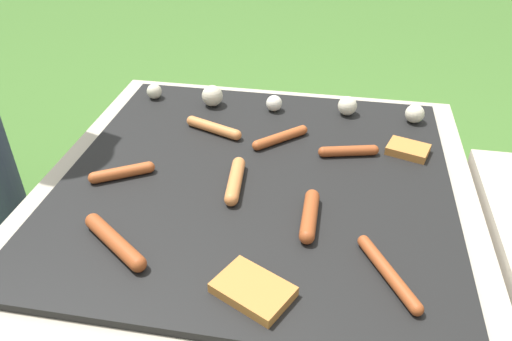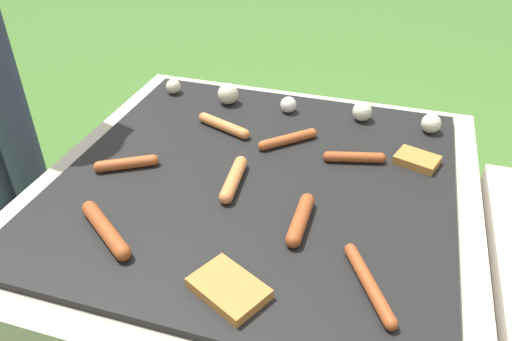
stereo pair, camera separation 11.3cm
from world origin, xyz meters
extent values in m
plane|color=#3D6628|center=(0.00, 0.00, 0.00)|extent=(14.00, 14.00, 0.00)
cube|color=#A89E8C|center=(0.00, 0.00, 0.19)|extent=(0.99, 0.99, 0.38)
cube|color=black|center=(0.00, 0.00, 0.39)|extent=(0.87, 0.87, 0.02)
cylinder|color=#2D334C|center=(-0.81, 0.15, 0.38)|extent=(0.11, 0.11, 0.76)
cylinder|color=#93421E|center=(0.13, -0.13, 0.41)|extent=(0.03, 0.13, 0.03)
sphere|color=#93421E|center=(0.13, -0.07, 0.41)|extent=(0.03, 0.03, 0.03)
sphere|color=#93421E|center=(0.13, -0.20, 0.41)|extent=(0.03, 0.03, 0.03)
cylinder|color=#93421E|center=(0.20, 0.13, 0.41)|extent=(0.13, 0.05, 0.03)
sphere|color=#93421E|center=(0.14, 0.12, 0.41)|extent=(0.03, 0.03, 0.03)
sphere|color=#93421E|center=(0.27, 0.15, 0.41)|extent=(0.03, 0.03, 0.03)
cylinder|color=#93421E|center=(-0.22, -0.27, 0.41)|extent=(0.15, 0.12, 0.03)
sphere|color=#93421E|center=(-0.29, -0.23, 0.41)|extent=(0.03, 0.03, 0.03)
sphere|color=#93421E|center=(-0.16, -0.32, 0.41)|extent=(0.03, 0.03, 0.03)
cylinder|color=#93421E|center=(0.28, -0.26, 0.41)|extent=(0.11, 0.16, 0.02)
sphere|color=#93421E|center=(0.33, -0.33, 0.41)|extent=(0.02, 0.02, 0.02)
sphere|color=#93421E|center=(0.24, -0.19, 0.41)|extent=(0.02, 0.02, 0.02)
cylinder|color=#C6753D|center=(-0.04, -0.04, 0.41)|extent=(0.04, 0.14, 0.03)
sphere|color=#C6753D|center=(-0.05, 0.03, 0.41)|extent=(0.03, 0.03, 0.03)
sphere|color=#C6753D|center=(-0.03, -0.11, 0.41)|extent=(0.03, 0.03, 0.03)
cylinder|color=#A34C23|center=(-0.30, -0.05, 0.41)|extent=(0.12, 0.09, 0.03)
sphere|color=#A34C23|center=(-0.35, -0.08, 0.41)|extent=(0.03, 0.03, 0.03)
sphere|color=#A34C23|center=(-0.25, -0.02, 0.41)|extent=(0.03, 0.03, 0.03)
cylinder|color=#A34C23|center=(0.03, 0.17, 0.41)|extent=(0.12, 0.11, 0.03)
sphere|color=#A34C23|center=(0.08, 0.21, 0.41)|extent=(0.03, 0.03, 0.03)
sphere|color=#A34C23|center=(-0.02, 0.12, 0.41)|extent=(0.03, 0.03, 0.03)
cylinder|color=#C6753D|center=(-0.15, 0.18, 0.41)|extent=(0.14, 0.08, 0.03)
sphere|color=#C6753D|center=(-0.21, 0.21, 0.41)|extent=(0.03, 0.03, 0.03)
sphere|color=#C6753D|center=(-0.08, 0.16, 0.41)|extent=(0.03, 0.03, 0.03)
cube|color=#B27033|center=(0.35, 0.17, 0.41)|extent=(0.11, 0.10, 0.02)
cube|color=#B27033|center=(0.06, -0.34, 0.41)|extent=(0.15, 0.14, 0.02)
sphere|color=beige|center=(-0.37, 0.35, 0.42)|extent=(0.04, 0.04, 0.04)
sphere|color=beige|center=(-0.19, 0.33, 0.43)|extent=(0.06, 0.06, 0.06)
sphere|color=silver|center=(-0.01, 0.33, 0.42)|extent=(0.04, 0.04, 0.04)
sphere|color=beige|center=(0.20, 0.35, 0.43)|extent=(0.05, 0.05, 0.05)
sphere|color=beige|center=(0.38, 0.33, 0.42)|extent=(0.05, 0.05, 0.05)
camera|label=1|loc=(0.16, -0.91, 1.06)|focal=35.00mm
camera|label=2|loc=(0.27, -0.89, 1.06)|focal=35.00mm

